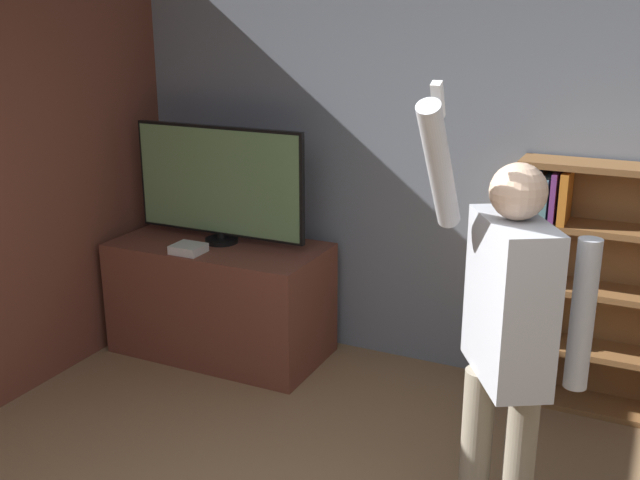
# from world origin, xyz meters

# --- Properties ---
(wall_back) EXTENTS (6.98, 0.09, 2.70)m
(wall_back) POSITION_xyz_m (0.01, 2.93, 1.35)
(wall_back) COLOR gray
(wall_back) RESTS_ON ground_plane
(tv_ledge) EXTENTS (1.42, 0.72, 0.77)m
(tv_ledge) POSITION_xyz_m (-1.72, 2.45, 0.39)
(tv_ledge) COLOR brown
(tv_ledge) RESTS_ON ground_plane
(television) EXTENTS (1.23, 0.22, 0.78)m
(television) POSITION_xyz_m (-1.72, 2.49, 1.18)
(television) COLOR black
(television) RESTS_ON tv_ledge
(game_console) EXTENTS (0.20, 0.18, 0.06)m
(game_console) POSITION_xyz_m (-1.79, 2.21, 0.80)
(game_console) COLOR white
(game_console) RESTS_ON tv_ledge
(bookshelf) EXTENTS (0.89, 0.28, 1.47)m
(bookshelf) POSITION_xyz_m (0.52, 2.75, 0.74)
(bookshelf) COLOR brown
(bookshelf) RESTS_ON ground_plane
(person) EXTENTS (0.63, 0.59, 2.03)m
(person) POSITION_xyz_m (0.43, 1.22, 1.06)
(person) COLOR gray
(person) RESTS_ON ground_plane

